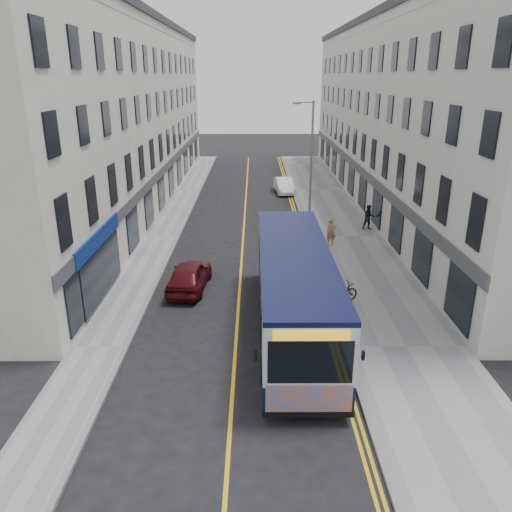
{
  "coord_description": "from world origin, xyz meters",
  "views": [
    {
      "loc": [
        0.7,
        -17.19,
        9.44
      ],
      "look_at": [
        0.77,
        4.37,
        1.6
      ],
      "focal_mm": 35.0,
      "sensor_mm": 36.0,
      "label": 1
    }
  ],
  "objects_px": {
    "pedestrian_near": "(331,232)",
    "pedestrian_far": "(369,217)",
    "streetlamp": "(310,161)",
    "car_white": "(284,186)",
    "city_bus": "(294,288)",
    "car_maroon": "(189,275)",
    "bicycle": "(340,293)"
  },
  "relations": [
    {
      "from": "car_maroon",
      "to": "car_white",
      "type": "bearing_deg",
      "value": -100.04
    },
    {
      "from": "streetlamp",
      "to": "pedestrian_far",
      "type": "relative_size",
      "value": 5.03
    },
    {
      "from": "city_bus",
      "to": "streetlamp",
      "type": "bearing_deg",
      "value": 81.93
    },
    {
      "from": "streetlamp",
      "to": "pedestrian_near",
      "type": "bearing_deg",
      "value": -75.28
    },
    {
      "from": "pedestrian_near",
      "to": "streetlamp",
      "type": "bearing_deg",
      "value": 95.53
    },
    {
      "from": "streetlamp",
      "to": "pedestrian_near",
      "type": "distance_m",
      "value": 5.16
    },
    {
      "from": "bicycle",
      "to": "pedestrian_far",
      "type": "xyz_separation_m",
      "value": [
        3.6,
        10.97,
        0.34
      ]
    },
    {
      "from": "car_white",
      "to": "car_maroon",
      "type": "xyz_separation_m",
      "value": [
        -5.53,
        -20.25,
        0.05
      ]
    },
    {
      "from": "pedestrian_near",
      "to": "pedestrian_far",
      "type": "height_order",
      "value": "pedestrian_far"
    },
    {
      "from": "city_bus",
      "to": "car_maroon",
      "type": "xyz_separation_m",
      "value": [
        -4.54,
        4.06,
        -1.13
      ]
    },
    {
      "from": "city_bus",
      "to": "pedestrian_near",
      "type": "height_order",
      "value": "city_bus"
    },
    {
      "from": "car_maroon",
      "to": "city_bus",
      "type": "bearing_deg",
      "value": 143.45
    },
    {
      "from": "bicycle",
      "to": "car_maroon",
      "type": "relative_size",
      "value": 0.43
    },
    {
      "from": "city_bus",
      "to": "bicycle",
      "type": "xyz_separation_m",
      "value": [
        2.19,
        2.3,
        -1.24
      ]
    },
    {
      "from": "streetlamp",
      "to": "car_white",
      "type": "xyz_separation_m",
      "value": [
        -0.97,
        10.52,
        -3.75
      ]
    },
    {
      "from": "bicycle",
      "to": "pedestrian_near",
      "type": "xyz_separation_m",
      "value": [
        0.74,
        7.8,
        0.34
      ]
    },
    {
      "from": "bicycle",
      "to": "car_white",
      "type": "xyz_separation_m",
      "value": [
        -1.2,
        22.01,
        0.06
      ]
    },
    {
      "from": "pedestrian_far",
      "to": "bicycle",
      "type": "bearing_deg",
      "value": -111.66
    },
    {
      "from": "city_bus",
      "to": "pedestrian_far",
      "type": "height_order",
      "value": "city_bus"
    },
    {
      "from": "bicycle",
      "to": "pedestrian_far",
      "type": "distance_m",
      "value": 11.55
    },
    {
      "from": "bicycle",
      "to": "car_maroon",
      "type": "xyz_separation_m",
      "value": [
        -6.73,
        1.76,
        0.11
      ]
    },
    {
      "from": "car_maroon",
      "to": "bicycle",
      "type": "bearing_deg",
      "value": 170.57
    },
    {
      "from": "streetlamp",
      "to": "pedestrian_far",
      "type": "height_order",
      "value": "streetlamp"
    },
    {
      "from": "pedestrian_far",
      "to": "car_maroon",
      "type": "relative_size",
      "value": 0.4
    },
    {
      "from": "city_bus",
      "to": "car_maroon",
      "type": "height_order",
      "value": "city_bus"
    },
    {
      "from": "streetlamp",
      "to": "car_maroon",
      "type": "xyz_separation_m",
      "value": [
        -6.5,
        -9.73,
        -3.7
      ]
    },
    {
      "from": "pedestrian_far",
      "to": "car_maroon",
      "type": "xyz_separation_m",
      "value": [
        -10.33,
        -9.21,
        -0.23
      ]
    },
    {
      "from": "pedestrian_far",
      "to": "car_white",
      "type": "height_order",
      "value": "pedestrian_far"
    },
    {
      "from": "pedestrian_far",
      "to": "pedestrian_near",
      "type": "bearing_deg",
      "value": -135.55
    },
    {
      "from": "city_bus",
      "to": "pedestrian_far",
      "type": "xyz_separation_m",
      "value": [
        5.79,
        13.27,
        -0.9
      ]
    },
    {
      "from": "streetlamp",
      "to": "car_white",
      "type": "bearing_deg",
      "value": 95.26
    },
    {
      "from": "streetlamp",
      "to": "car_white",
      "type": "relative_size",
      "value": 2.09
    }
  ]
}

